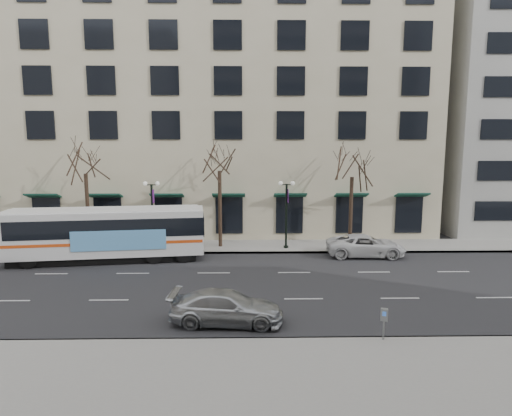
{
  "coord_description": "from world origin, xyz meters",
  "views": [
    {
      "loc": [
        2.16,
        -23.36,
        7.86
      ],
      "look_at": [
        2.63,
        2.78,
        4.0
      ],
      "focal_mm": 30.0,
      "sensor_mm": 36.0,
      "label": 1
    }
  ],
  "objects_px": {
    "tree_far_mid": "(219,158)",
    "white_pickup": "(366,246)",
    "lamp_post_right": "(286,211)",
    "city_bus": "(107,232)",
    "tree_far_right": "(352,164)",
    "tree_far_left": "(85,161)",
    "pay_station": "(384,317)",
    "silver_car": "(227,307)",
    "lamp_post_left": "(152,212)"
  },
  "relations": [
    {
      "from": "tree_far_right",
      "to": "lamp_post_right",
      "type": "relative_size",
      "value": 1.55
    },
    {
      "from": "tree_far_left",
      "to": "tree_far_mid",
      "type": "height_order",
      "value": "tree_far_mid"
    },
    {
      "from": "tree_far_right",
      "to": "lamp_post_right",
      "type": "height_order",
      "value": "tree_far_right"
    },
    {
      "from": "tree_far_right",
      "to": "pay_station",
      "type": "distance_m",
      "value": 17.14
    },
    {
      "from": "tree_far_right",
      "to": "lamp_post_left",
      "type": "bearing_deg",
      "value": -177.71
    },
    {
      "from": "tree_far_left",
      "to": "silver_car",
      "type": "xyz_separation_m",
      "value": [
        11.18,
        -14.03,
        -5.97
      ]
    },
    {
      "from": "tree_far_right",
      "to": "lamp_post_right",
      "type": "distance_m",
      "value": 6.11
    },
    {
      "from": "lamp_post_right",
      "to": "city_bus",
      "type": "relative_size",
      "value": 0.39
    },
    {
      "from": "tree_far_mid",
      "to": "lamp_post_right",
      "type": "height_order",
      "value": "tree_far_mid"
    },
    {
      "from": "tree_far_right",
      "to": "city_bus",
      "type": "height_order",
      "value": "tree_far_right"
    },
    {
      "from": "lamp_post_right",
      "to": "pay_station",
      "type": "distance_m",
      "value": 15.82
    },
    {
      "from": "tree_far_right",
      "to": "tree_far_mid",
      "type": "bearing_deg",
      "value": 180.0
    },
    {
      "from": "tree_far_left",
      "to": "tree_far_right",
      "type": "bearing_deg",
      "value": 0.0
    },
    {
      "from": "tree_far_left",
      "to": "tree_far_mid",
      "type": "distance_m",
      "value": 10.0
    },
    {
      "from": "tree_far_right",
      "to": "city_bus",
      "type": "xyz_separation_m",
      "value": [
        -17.47,
        -3.45,
        -4.46
      ]
    },
    {
      "from": "pay_station",
      "to": "lamp_post_left",
      "type": "bearing_deg",
      "value": 146.3
    },
    {
      "from": "tree_far_left",
      "to": "lamp_post_left",
      "type": "height_order",
      "value": "tree_far_left"
    },
    {
      "from": "lamp_post_right",
      "to": "silver_car",
      "type": "distance_m",
      "value": 14.13
    },
    {
      "from": "lamp_post_left",
      "to": "pay_station",
      "type": "height_order",
      "value": "lamp_post_left"
    },
    {
      "from": "tree_far_mid",
      "to": "lamp_post_left",
      "type": "bearing_deg",
      "value": -173.15
    },
    {
      "from": "pay_station",
      "to": "tree_far_left",
      "type": "bearing_deg",
      "value": 154.79
    },
    {
      "from": "tree_far_mid",
      "to": "city_bus",
      "type": "xyz_separation_m",
      "value": [
        -7.47,
        -3.45,
        -4.94
      ]
    },
    {
      "from": "tree_far_left",
      "to": "city_bus",
      "type": "distance_m",
      "value": 6.38
    },
    {
      "from": "lamp_post_right",
      "to": "pay_station",
      "type": "bearing_deg",
      "value": -80.71
    },
    {
      "from": "tree_far_right",
      "to": "pay_station",
      "type": "height_order",
      "value": "tree_far_right"
    },
    {
      "from": "tree_far_mid",
      "to": "pay_station",
      "type": "height_order",
      "value": "tree_far_mid"
    },
    {
      "from": "tree_far_right",
      "to": "pay_station",
      "type": "xyz_separation_m",
      "value": [
        -2.46,
        -16.1,
        -5.34
      ]
    },
    {
      "from": "silver_car",
      "to": "lamp_post_right",
      "type": "bearing_deg",
      "value": -11.65
    },
    {
      "from": "tree_far_right",
      "to": "silver_car",
      "type": "height_order",
      "value": "tree_far_right"
    },
    {
      "from": "lamp_post_left",
      "to": "silver_car",
      "type": "bearing_deg",
      "value": -65.3
    },
    {
      "from": "tree_far_mid",
      "to": "lamp_post_right",
      "type": "bearing_deg",
      "value": -6.83
    },
    {
      "from": "tree_far_left",
      "to": "lamp_post_left",
      "type": "relative_size",
      "value": 1.6
    },
    {
      "from": "tree_far_mid",
      "to": "lamp_post_right",
      "type": "distance_m",
      "value": 6.41
    },
    {
      "from": "tree_far_mid",
      "to": "white_pickup",
      "type": "relative_size",
      "value": 1.54
    },
    {
      "from": "tree_far_mid",
      "to": "white_pickup",
      "type": "bearing_deg",
      "value": -13.89
    },
    {
      "from": "white_pickup",
      "to": "pay_station",
      "type": "height_order",
      "value": "white_pickup"
    },
    {
      "from": "tree_far_mid",
      "to": "silver_car",
      "type": "height_order",
      "value": "tree_far_mid"
    },
    {
      "from": "tree_far_mid",
      "to": "lamp_post_left",
      "type": "height_order",
      "value": "tree_far_mid"
    },
    {
      "from": "lamp_post_left",
      "to": "lamp_post_right",
      "type": "distance_m",
      "value": 10.0
    },
    {
      "from": "lamp_post_right",
      "to": "tree_far_mid",
      "type": "bearing_deg",
      "value": 173.17
    },
    {
      "from": "tree_far_left",
      "to": "silver_car",
      "type": "bearing_deg",
      "value": -51.43
    },
    {
      "from": "tree_far_left",
      "to": "pay_station",
      "type": "bearing_deg",
      "value": -42.54
    },
    {
      "from": "lamp_post_left",
      "to": "white_pickup",
      "type": "xyz_separation_m",
      "value": [
        15.51,
        -2.0,
        -2.17
      ]
    },
    {
      "from": "silver_car",
      "to": "pay_station",
      "type": "bearing_deg",
      "value": -103.82
    },
    {
      "from": "city_bus",
      "to": "pay_station",
      "type": "bearing_deg",
      "value": -47.34
    },
    {
      "from": "lamp_post_right",
      "to": "white_pickup",
      "type": "relative_size",
      "value": 0.94
    },
    {
      "from": "silver_car",
      "to": "city_bus",
      "type": "bearing_deg",
      "value": 43.56
    },
    {
      "from": "tree_far_mid",
      "to": "silver_car",
      "type": "xyz_separation_m",
      "value": [
        1.18,
        -14.03,
        -6.18
      ]
    },
    {
      "from": "silver_car",
      "to": "white_pickup",
      "type": "xyz_separation_m",
      "value": [
        9.33,
        11.43,
        0.04
      ]
    },
    {
      "from": "tree_far_left",
      "to": "lamp_post_right",
      "type": "xyz_separation_m",
      "value": [
        15.01,
        -0.6,
        -3.75
      ]
    }
  ]
}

